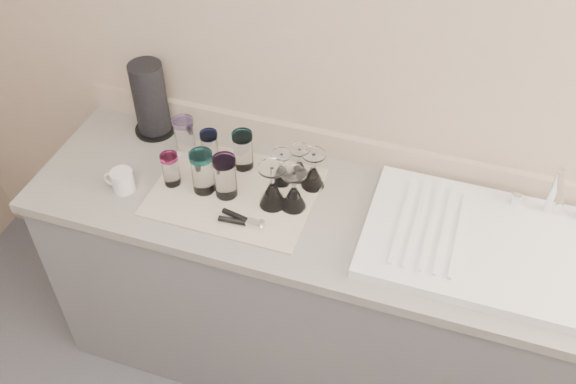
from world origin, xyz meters
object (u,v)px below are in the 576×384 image
(sink_unit, at_px, (496,246))
(tumbler_blue, at_px, (202,172))
(tumbler_lavender, at_px, (225,176))
(goblet_back_right, at_px, (313,175))
(goblet_extra, at_px, (299,168))
(goblet_front_right, at_px, (294,195))
(tumbler_teal, at_px, (185,136))
(tumbler_purple, at_px, (243,150))
(paper_towel_roll, at_px, (150,100))
(white_mug, at_px, (122,181))
(can_opener, at_px, (242,220))
(tumbler_magenta, at_px, (171,169))
(goblet_back_left, at_px, (281,172))
(tumbler_cyan, at_px, (210,147))
(goblet_front_left, at_px, (272,192))

(sink_unit, height_order, tumbler_blue, sink_unit)
(tumbler_lavender, height_order, goblet_back_right, tumbler_lavender)
(goblet_extra, bearing_deg, goblet_front_right, -79.45)
(tumbler_teal, bearing_deg, goblet_back_right, -2.44)
(tumbler_purple, height_order, paper_towel_roll, paper_towel_roll)
(goblet_back_right, height_order, white_mug, goblet_back_right)
(tumbler_purple, relative_size, tumbler_lavender, 0.93)
(goblet_front_right, bearing_deg, goblet_back_right, 75.30)
(tumbler_teal, relative_size, tumbler_blue, 0.94)
(can_opener, height_order, paper_towel_roll, paper_towel_roll)
(sink_unit, xyz_separation_m, goblet_front_right, (-0.66, -0.02, 0.04))
(paper_towel_roll, bearing_deg, goblet_back_right, -9.59)
(tumbler_lavender, height_order, goblet_front_right, tumbler_lavender)
(tumbler_lavender, bearing_deg, paper_towel_roll, 148.16)
(tumbler_purple, xyz_separation_m, tumbler_magenta, (-0.20, -0.16, -0.01))
(goblet_front_right, bearing_deg, goblet_back_left, 127.17)
(tumbler_cyan, bearing_deg, goblet_front_right, -19.35)
(can_opener, bearing_deg, goblet_back_right, 55.76)
(goblet_back_right, bearing_deg, white_mug, -160.55)
(goblet_front_left, distance_m, goblet_front_right, 0.07)
(goblet_extra, xyz_separation_m, white_mug, (-0.56, -0.24, -0.01))
(tumbler_magenta, distance_m, goblet_front_right, 0.44)
(tumbler_teal, height_order, tumbler_cyan, tumbler_teal)
(sink_unit, relative_size, tumbler_purple, 5.58)
(tumbler_cyan, distance_m, goblet_front_left, 0.31)
(goblet_back_right, relative_size, white_mug, 1.28)
(goblet_back_left, relative_size, can_opener, 0.81)
(tumbler_purple, distance_m, can_opener, 0.29)
(tumbler_cyan, relative_size, white_mug, 1.14)
(tumbler_magenta, relative_size, goblet_front_left, 0.75)
(sink_unit, height_order, tumbler_magenta, sink_unit)
(tumbler_lavender, height_order, goblet_back_left, tumbler_lavender)
(tumbler_cyan, relative_size, can_opener, 0.82)
(sink_unit, relative_size, goblet_back_left, 6.50)
(goblet_back_left, relative_size, goblet_back_right, 0.88)
(goblet_front_left, relative_size, white_mug, 1.46)
(tumbler_teal, bearing_deg, goblet_front_right, -16.93)
(tumbler_cyan, height_order, goblet_extra, goblet_extra)
(tumbler_lavender, bearing_deg, tumbler_magenta, -177.81)
(goblet_front_left, distance_m, can_opener, 0.14)
(tumbler_magenta, height_order, goblet_front_right, goblet_front_right)
(tumbler_blue, relative_size, goblet_back_left, 1.26)
(tumbler_purple, xyz_separation_m, goblet_front_right, (0.23, -0.14, -0.02))
(tumbler_purple, distance_m, white_mug, 0.43)
(tumbler_blue, bearing_deg, goblet_extra, 28.97)
(tumbler_lavender, xyz_separation_m, goblet_front_right, (0.24, 0.02, -0.03))
(sink_unit, relative_size, goblet_extra, 6.29)
(goblet_back_left, height_order, goblet_front_right, goblet_front_right)
(tumbler_cyan, xyz_separation_m, tumbler_magenta, (-0.08, -0.15, -0.00))
(goblet_back_left, distance_m, paper_towel_roll, 0.58)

